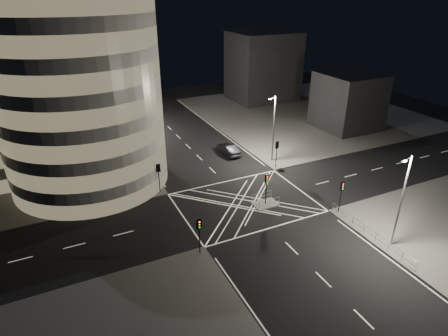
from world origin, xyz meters
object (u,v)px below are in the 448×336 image
traffic_signal_fl (159,173)px  traffic_signal_nl (199,230)px  traffic_signal_nr (341,191)px  sedan (229,149)px  street_lamp_right_near (401,199)px  traffic_signal_island (266,184)px  street_lamp_left_near (141,141)px  central_island (265,204)px  street_lamp_right_far (273,127)px  street_lamp_left_far (115,106)px  traffic_signal_fr (277,149)px

traffic_signal_fl → traffic_signal_nl: (0.00, -13.60, 0.00)m
traffic_signal_nr → sedan: (-4.09, 20.98, -2.07)m
street_lamp_right_near → sedan: (-4.73, 28.18, -4.69)m
traffic_signal_nl → traffic_signal_island: (10.80, 5.30, 0.00)m
traffic_signal_nl → street_lamp_left_near: size_ratio=0.40×
central_island → traffic_signal_nl: 12.36m
street_lamp_right_far → street_lamp_right_near: size_ratio=1.00×
traffic_signal_fl → sedan: (13.51, 7.38, -2.07)m
street_lamp_left_far → traffic_signal_fl: bearing=-88.4°
traffic_signal_fl → street_lamp_left_near: 5.86m
traffic_signal_fl → street_lamp_left_far: (-0.64, 23.20, 2.63)m
traffic_signal_island → street_lamp_right_far: bearing=54.7°
street_lamp_left_far → street_lamp_right_near: same height
traffic_signal_nl → traffic_signal_island: 12.03m
traffic_signal_fr → street_lamp_right_near: street_lamp_right_near is taller
central_island → traffic_signal_nr: 9.08m
traffic_signal_island → street_lamp_right_far: size_ratio=0.40×
street_lamp_right_far → street_lamp_left_far: bearing=131.9°
sedan → traffic_signal_island: bearing=78.6°
street_lamp_right_near → traffic_signal_nr: bearing=95.0°
central_island → traffic_signal_nl: size_ratio=0.75×
central_island → street_lamp_left_far: 33.95m
central_island → traffic_signal_fr: size_ratio=0.75×
traffic_signal_fl → traffic_signal_fr: bearing=0.0°
traffic_signal_fl → street_lamp_right_far: street_lamp_right_far is taller
traffic_signal_island → central_island: bearing=0.0°
traffic_signal_nl → sedan: 25.04m
street_lamp_right_near → traffic_signal_island: bearing=120.7°
street_lamp_left_near → traffic_signal_nr: bearing=-45.9°
street_lamp_left_near → street_lamp_right_near: same height
traffic_signal_fl → traffic_signal_island: bearing=-37.5°
traffic_signal_nl → street_lamp_right_near: size_ratio=0.40×
traffic_signal_fr → street_lamp_left_near: bearing=164.1°
street_lamp_left_near → street_lamp_left_far: (0.00, 18.00, 0.00)m
street_lamp_left_far → street_lamp_right_near: (18.87, -44.00, 0.00)m
traffic_signal_island → street_lamp_right_near: (7.44, -12.50, 2.63)m
central_island → street_lamp_left_near: 18.52m
traffic_signal_fr → traffic_signal_nr: bearing=-90.0°
street_lamp_right_far → street_lamp_right_near: bearing=-90.0°
central_island → traffic_signal_nr: (6.80, -5.30, 2.84)m
traffic_signal_nr → street_lamp_right_near: 7.69m
traffic_signal_fl → traffic_signal_nr: size_ratio=1.00×
traffic_signal_island → sedan: size_ratio=0.78×
street_lamp_left_near → sedan: bearing=8.8°
street_lamp_right_near → sedan: street_lamp_right_near is taller
central_island → traffic_signal_nr: traffic_signal_nr is taller
traffic_signal_nr → sedan: size_ratio=0.78×
traffic_signal_island → street_lamp_right_near: size_ratio=0.40×
traffic_signal_nr → traffic_signal_nl: bearing=180.0°
central_island → street_lamp_right_near: size_ratio=0.30×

